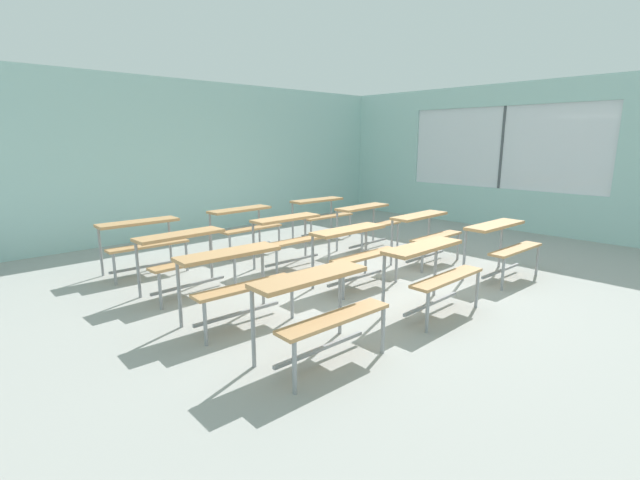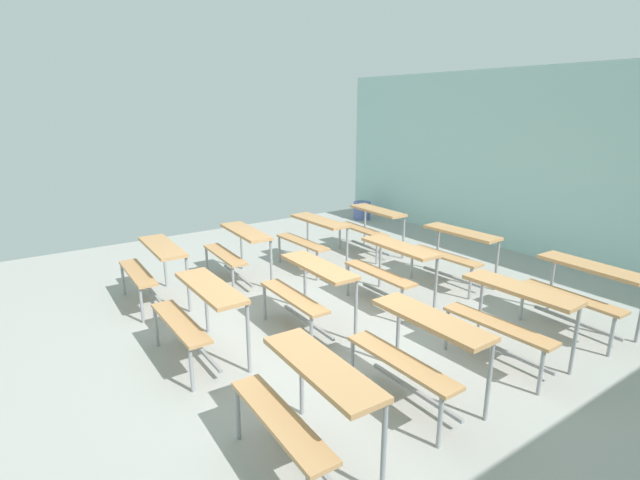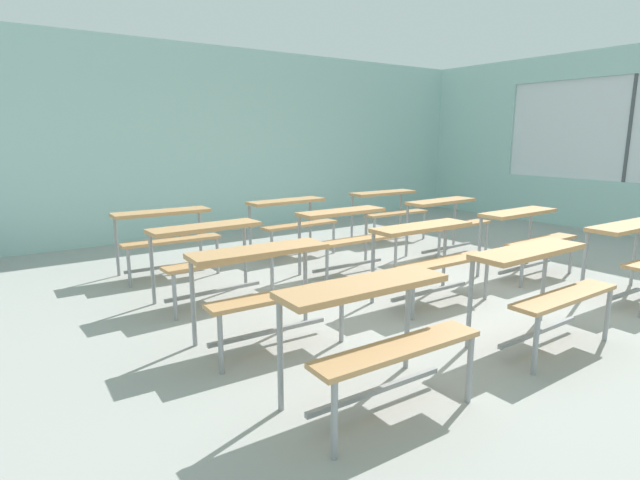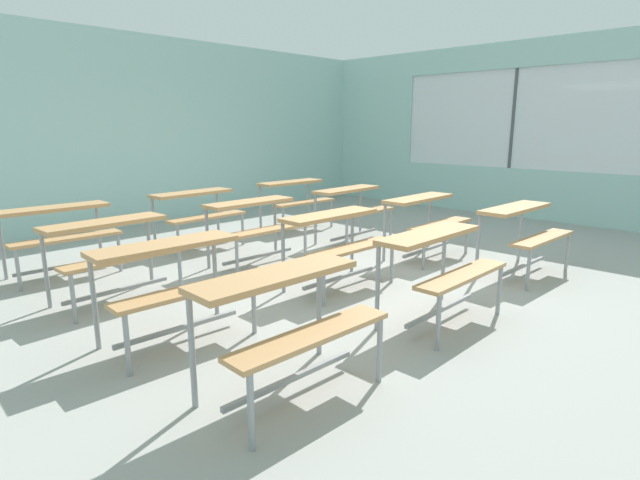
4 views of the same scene
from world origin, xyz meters
The scene contains 14 objects.
ground centered at (0.00, 0.00, -0.03)m, with size 10.00×9.00×0.05m, color #9E9E99.
wall_back centered at (0.00, 4.50, 1.50)m, with size 10.00×0.12×3.00m, color #A8D1CC.
desk_bench_r0c0 centered at (-1.94, -1.23, 0.56)m, with size 1.12×0.63×0.74m.
desk_bench_r0c1 centered at (-0.30, -1.27, 0.56)m, with size 1.10×0.59×0.74m.
desk_bench_r0c2 centered at (1.50, -1.23, 0.56)m, with size 1.12×0.63×0.74m.
desk_bench_r1c0 centered at (-2.01, -0.06, 0.56)m, with size 1.13×0.64×0.74m.
desk_bench_r1c1 centered at (-0.21, -0.07, 0.56)m, with size 1.11×0.61×0.74m.
desk_bench_r1c2 centered at (1.41, -0.06, 0.56)m, with size 1.10×0.60×0.74m.
desk_bench_r2c0 centered at (-1.94, 1.15, 0.56)m, with size 1.12×0.63×0.74m.
desk_bench_r2c1 centered at (-0.24, 1.18, 0.56)m, with size 1.11×0.60×0.74m.
desk_bench_r2c2 centered at (1.45, 1.14, 0.56)m, with size 1.12×0.63×0.74m.
desk_bench_r3c0 centered at (-1.98, 2.36, 0.56)m, with size 1.12×0.62×0.74m.
desk_bench_r3c1 centered at (-0.26, 2.37, 0.56)m, with size 1.12×0.62×0.74m.
desk_bench_r3c2 centered at (1.50, 2.36, 0.56)m, with size 1.12×0.63×0.74m.
Camera 3 is at (-3.80, -3.30, 1.60)m, focal length 28.00 mm.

